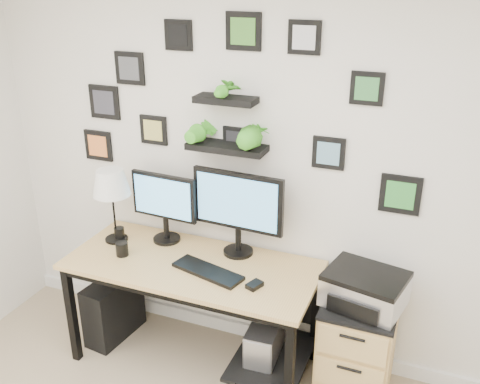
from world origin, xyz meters
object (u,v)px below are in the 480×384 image
at_px(table_lamp, 111,184).
at_px(monitor_right, 238,207).
at_px(desk, 200,278).
at_px(mug, 122,249).
at_px(printer, 365,289).
at_px(pc_tower_grey, 266,349).
at_px(monitor_left, 164,203).
at_px(pc_tower_black, 114,308).
at_px(file_cabinet, 357,348).

bearing_deg(table_lamp, monitor_right, 9.02).
bearing_deg(monitor_right, desk, -135.07).
relative_size(mug, printer, 0.18).
bearing_deg(pc_tower_grey, monitor_right, 144.72).
bearing_deg(desk, monitor_left, 152.63).
height_order(pc_tower_black, file_cabinet, file_cabinet).
bearing_deg(printer, file_cabinet, 124.84).
bearing_deg(pc_tower_grey, pc_tower_black, -179.42).
distance_m(monitor_left, printer, 1.40).
bearing_deg(monitor_right, mug, -156.41).
relative_size(desk, pc_tower_black, 3.55).
height_order(monitor_right, file_cabinet, monitor_right).
bearing_deg(pc_tower_black, file_cabinet, 9.20).
relative_size(monitor_left, table_lamp, 0.94).
distance_m(pc_tower_grey, printer, 0.81).
bearing_deg(mug, pc_tower_black, 153.28).
distance_m(monitor_right, mug, 0.80).
relative_size(pc_tower_grey, printer, 0.85).
xyz_separation_m(desk, pc_tower_grey, (0.46, -0.00, -0.42)).
distance_m(monitor_left, monitor_right, 0.52).
relative_size(mug, pc_tower_black, 0.20).
bearing_deg(mug, monitor_left, 59.64).
relative_size(table_lamp, pc_tower_grey, 1.20).
bearing_deg(table_lamp, pc_tower_grey, -3.02).
xyz_separation_m(pc_tower_black, pc_tower_grey, (1.15, 0.01, -0.02)).
height_order(table_lamp, pc_tower_black, table_lamp).
height_order(monitor_left, printer, monitor_left).
bearing_deg(mug, table_lamp, 133.20).
distance_m(monitor_right, pc_tower_grey, 0.94).
bearing_deg(monitor_left, desk, -27.37).
distance_m(monitor_right, table_lamp, 0.86).
height_order(monitor_right, printer, monitor_right).
height_order(monitor_left, table_lamp, table_lamp).
height_order(pc_tower_black, pc_tower_grey, pc_tower_black).
bearing_deg(table_lamp, mug, -46.80).
bearing_deg(monitor_left, pc_tower_black, -152.17).
relative_size(monitor_right, pc_tower_grey, 1.43).
bearing_deg(desk, table_lamp, 175.23).
height_order(desk, monitor_right, monitor_right).
bearing_deg(printer, pc_tower_grey, -175.36).
bearing_deg(file_cabinet, pc_tower_black, -177.52).
xyz_separation_m(table_lamp, mug, (0.16, -0.17, -0.37)).
xyz_separation_m(table_lamp, pc_tower_grey, (1.12, -0.06, -0.95)).
bearing_deg(desk, printer, 2.34).
xyz_separation_m(mug, pc_tower_black, (-0.19, 0.10, -0.57)).
distance_m(pc_tower_black, printer, 1.81).
bearing_deg(table_lamp, monitor_left, 20.00).
xyz_separation_m(mug, printer, (1.54, 0.15, -0.02)).
distance_m(desk, mug, 0.54).
bearing_deg(desk, monitor_right, 44.93).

